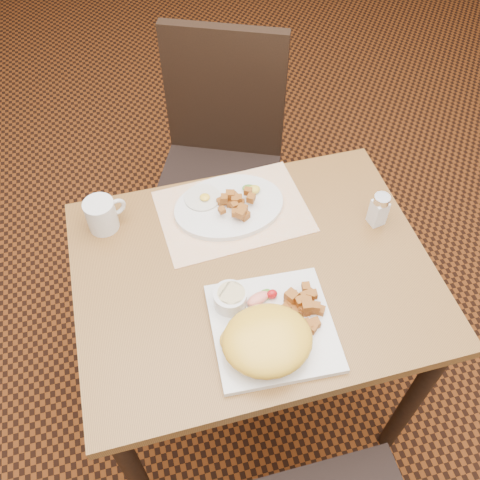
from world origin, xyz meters
name	(u,v)px	position (x,y,z in m)	size (l,w,h in m)	color
ground	(250,388)	(0.00, 0.00, 0.00)	(8.00, 8.00, 0.00)	black
table	(253,293)	(0.00, 0.00, 0.64)	(0.90, 0.70, 0.75)	brown
chair_far	(221,154)	(0.07, 0.66, 0.54)	(0.56, 0.56, 0.97)	black
placemat	(233,211)	(0.00, 0.20, 0.75)	(0.40, 0.28, 0.00)	white
plate_square	(273,327)	(0.00, -0.17, 0.76)	(0.28, 0.28, 0.02)	silver
plate_oval	(229,207)	(-0.01, 0.22, 0.76)	(0.30, 0.23, 0.02)	silver
hollandaise_mound	(266,341)	(-0.04, -0.22, 0.80)	(0.20, 0.18, 0.07)	yellow
ramekin	(230,298)	(-0.08, -0.09, 0.79)	(0.08, 0.08, 0.04)	silver
garnish_sq	(263,297)	(-0.01, -0.10, 0.78)	(0.08, 0.05, 0.03)	#387223
fried_egg	(203,198)	(-0.08, 0.26, 0.77)	(0.10, 0.10, 0.02)	white
garnish_ov	(252,189)	(0.06, 0.25, 0.78)	(0.05, 0.05, 0.02)	#387223
salt_shaker	(379,209)	(0.36, 0.07, 0.80)	(0.05, 0.05, 0.10)	white
coffee_mug	(102,215)	(-0.35, 0.24, 0.80)	(0.11, 0.08, 0.09)	silver
home_fries_sq	(304,307)	(0.08, -0.15, 0.78)	(0.10, 0.13, 0.04)	#A85D1B
home_fries_ov	(236,204)	(0.01, 0.20, 0.79)	(0.11, 0.11, 0.04)	#A85D1B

